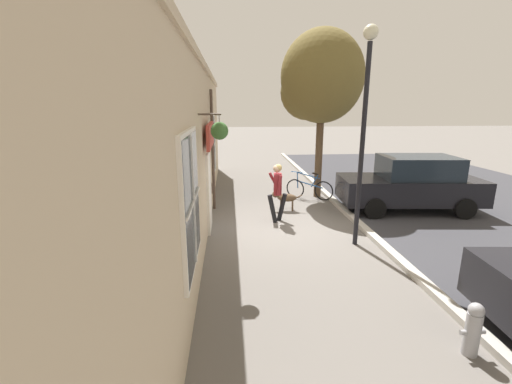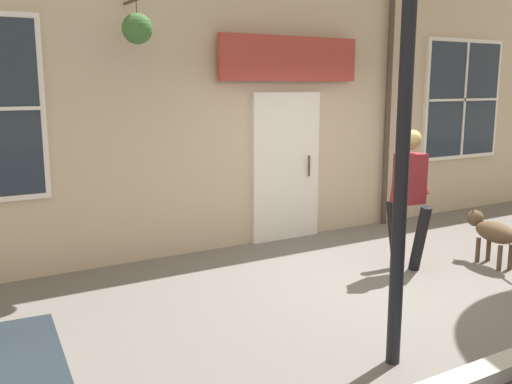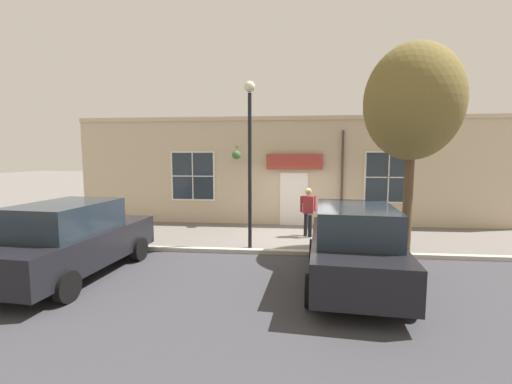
% 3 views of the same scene
% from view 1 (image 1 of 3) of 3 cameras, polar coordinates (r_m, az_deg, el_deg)
% --- Properties ---
extents(ground_plane, '(90.00, 90.00, 0.00)m').
position_cam_1_polar(ground_plane, '(9.71, 5.30, -5.60)').
color(ground_plane, '#66605B').
extents(curb_and_road, '(10.10, 28.00, 0.12)m').
position_cam_1_polar(curb_and_road, '(12.13, 33.74, -3.87)').
color(curb_and_road, '#B2ADA3').
rests_on(curb_and_road, ground_plane).
extents(storefront_facade, '(0.95, 18.00, 4.33)m').
position_cam_1_polar(storefront_facade, '(9.08, -9.18, 7.05)').
color(storefront_facade, '#C6B293').
rests_on(storefront_facade, ground_plane).
extents(pedestrian_walking, '(0.60, 0.58, 1.69)m').
position_cam_1_polar(pedestrian_walking, '(9.76, 3.59, 0.78)').
color(pedestrian_walking, black).
rests_on(pedestrian_walking, ground_plane).
extents(dog_on_leash, '(1.01, 0.39, 0.65)m').
position_cam_1_polar(dog_on_leash, '(10.97, 4.83, -0.93)').
color(dog_on_leash, brown).
rests_on(dog_on_leash, ground_plane).
extents(street_tree_by_curb, '(2.86, 2.59, 5.81)m').
position_cam_1_polar(street_tree_by_curb, '(12.56, 10.42, 17.75)').
color(street_tree_by_curb, brown).
rests_on(street_tree_by_curb, ground_plane).
extents(leaning_bicycle, '(1.54, 0.88, 1.01)m').
position_cam_1_polar(leaning_bicycle, '(12.47, 8.86, 0.60)').
color(leaning_bicycle, black).
rests_on(leaning_bicycle, ground_plane).
extents(parked_car_mid_block, '(4.43, 2.21, 1.75)m').
position_cam_1_polar(parked_car_mid_block, '(11.91, 24.48, 1.30)').
color(parked_car_mid_block, black).
rests_on(parked_car_mid_block, ground_plane).
extents(street_lamp, '(0.32, 0.32, 4.94)m').
position_cam_1_polar(street_lamp, '(8.16, 17.71, 13.13)').
color(street_lamp, black).
rests_on(street_lamp, ground_plane).
extents(fire_hydrant, '(0.34, 0.20, 0.77)m').
position_cam_1_polar(fire_hydrant, '(5.71, 32.46, -18.64)').
color(fire_hydrant, '#99999E').
rests_on(fire_hydrant, ground_plane).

